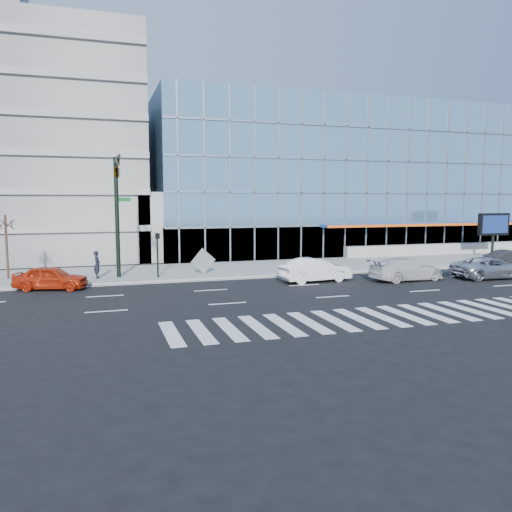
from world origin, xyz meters
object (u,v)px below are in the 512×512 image
at_px(marquee_sign, 494,225).
at_px(traffic_signal, 117,187).
at_px(red_sedan, 51,278).
at_px(street_tree_near, 5,224).
at_px(ped_signal_post, 158,248).
at_px(dark_sedan, 511,258).
at_px(pedestrian, 97,265).
at_px(silver_suv, 491,268).
at_px(white_suv, 406,269).
at_px(white_sedan, 315,270).
at_px(tilted_panel, 203,261).

bearing_deg(marquee_sign, traffic_signal, -174.08).
bearing_deg(red_sedan, traffic_signal, -54.83).
bearing_deg(street_tree_near, ped_signal_post, -15.06).
relative_size(dark_sedan, pedestrian, 2.24).
distance_m(ped_signal_post, street_tree_near, 9.97).
distance_m(ped_signal_post, silver_suv, 22.62).
bearing_deg(traffic_signal, street_tree_near, 157.29).
xyz_separation_m(marquee_sign, red_sedan, (-37.01, -4.91, -2.35)).
xyz_separation_m(white_suv, white_sedan, (-6.00, 1.30, 0.03)).
distance_m(marquee_sign, white_sedan, 22.10).
height_order(traffic_signal, pedestrian, traffic_signal).
distance_m(white_sedan, dark_sedan, 18.12).
bearing_deg(white_sedan, pedestrian, 63.90).
xyz_separation_m(marquee_sign, white_sedan, (-20.82, -7.03, -2.29)).
bearing_deg(pedestrian, ped_signal_post, -100.69).
height_order(red_sedan, tilted_panel, tilted_panel).
bearing_deg(marquee_sign, street_tree_near, -179.29).
bearing_deg(pedestrian, silver_suv, -103.20).
relative_size(traffic_signal, red_sedan, 1.90).
bearing_deg(street_tree_near, white_suv, -17.30).
height_order(traffic_signal, marquee_sign, traffic_signal).
bearing_deg(silver_suv, street_tree_near, 77.60).
bearing_deg(red_sedan, white_suv, -83.87).
bearing_deg(white_sedan, ped_signal_post, 61.41).
xyz_separation_m(red_sedan, pedestrian, (2.64, 2.77, 0.34)).
height_order(dark_sedan, red_sedan, red_sedan).
height_order(marquee_sign, tilted_panel, marquee_sign).
relative_size(marquee_sign, white_suv, 0.78).
bearing_deg(ped_signal_post, marquee_sign, 5.71).
xyz_separation_m(ped_signal_post, silver_suv, (21.68, -6.32, -1.41)).
relative_size(white_sedan, dark_sedan, 1.16).
bearing_deg(street_tree_near, dark_sedan, -6.90).
height_order(silver_suv, dark_sedan, silver_suv).
relative_size(marquee_sign, red_sedan, 0.95).
distance_m(white_sedan, tilted_panel, 7.98).
bearing_deg(tilted_panel, dark_sedan, -14.27).
relative_size(white_sedan, tilted_panel, 3.64).
xyz_separation_m(marquee_sign, pedestrian, (-34.37, -2.14, -2.00)).
height_order(street_tree_near, tilted_panel, street_tree_near).
xyz_separation_m(white_suv, dark_sedan, (12.00, 3.34, -0.07)).
xyz_separation_m(ped_signal_post, marquee_sign, (30.50, 3.05, 0.93)).
xyz_separation_m(street_tree_near, dark_sedan, (37.18, -4.50, -3.11)).
bearing_deg(red_sedan, white_sedan, -82.57).
bearing_deg(white_suv, street_tree_near, 68.53).
distance_m(silver_suv, red_sedan, 28.54).
distance_m(ped_signal_post, dark_sedan, 27.78).
xyz_separation_m(silver_suv, white_sedan, (-12.00, 2.34, 0.05)).
relative_size(ped_signal_post, dark_sedan, 0.73).
bearing_deg(pedestrian, white_sedan, -107.27).
bearing_deg(white_suv, red_sedan, 77.05).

